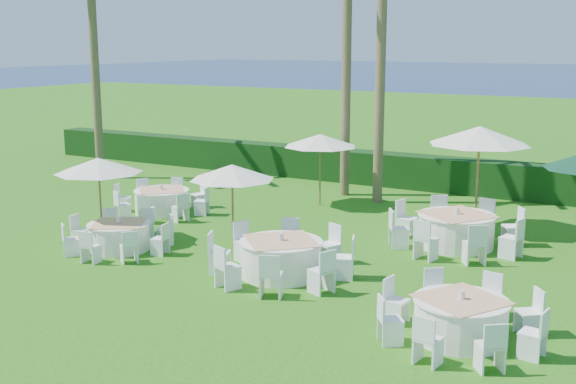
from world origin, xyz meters
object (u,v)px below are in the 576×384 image
banquet_table_d (162,201)px  umbrella_c (320,140)px  umbrella_a (98,165)px  banquet_table_a (119,236)px  umbrella_b (232,172)px  umbrella_d (480,136)px  banquet_table_c (461,318)px  banquet_table_b (281,257)px  banquet_table_f (456,229)px

banquet_table_d → umbrella_c: (3.77, 3.41, 1.73)m
banquet_table_d → umbrella_c: size_ratio=1.23×
banquet_table_d → umbrella_a: bearing=-78.4°
banquet_table_a → umbrella_b: size_ratio=1.26×
banquet_table_a → umbrella_d: bearing=40.9°
banquet_table_d → umbrella_a: umbrella_a is taller
banquet_table_c → banquet_table_d: (-10.84, 5.07, -0.00)m
banquet_table_d → umbrella_b: bearing=-29.0°
banquet_table_c → umbrella_a: bearing=170.4°
banquet_table_b → banquet_table_d: size_ratio=1.10×
umbrella_a → umbrella_d: (8.35, 6.08, 0.63)m
banquet_table_d → umbrella_d: umbrella_d is taller
banquet_table_a → banquet_table_f: size_ratio=0.80×
umbrella_b → umbrella_c: umbrella_c is taller
banquet_table_f → umbrella_d: 2.97m
banquet_table_b → banquet_table_c: size_ratio=1.08×
banquet_table_b → banquet_table_f: 5.11m
umbrella_a → umbrella_d: bearing=36.1°
umbrella_d → banquet_table_d: bearing=-163.2°
banquet_table_c → banquet_table_d: size_ratio=1.02×
banquet_table_c → umbrella_c: (-7.07, 8.49, 1.73)m
banquet_table_a → umbrella_b: umbrella_b is taller
umbrella_b → umbrella_d: bearing=45.9°
umbrella_b → banquet_table_d: bearing=151.0°
banquet_table_f → umbrella_a: 9.46m
umbrella_a → umbrella_b: bearing=16.8°
umbrella_a → banquet_table_d: bearing=101.6°
banquet_table_d → banquet_table_f: 9.09m
banquet_table_d → umbrella_d: size_ratio=1.00×
banquet_table_d → umbrella_c: bearing=42.2°
banquet_table_a → umbrella_a: bearing=159.0°
umbrella_a → umbrella_d: size_ratio=0.78×
banquet_table_b → banquet_table_c: (4.58, -1.55, -0.04)m
banquet_table_f → umbrella_c: 6.15m
banquet_table_a → umbrella_b: 3.35m
banquet_table_b → umbrella_d: umbrella_d is taller
banquet_table_d → banquet_table_b: bearing=-29.3°
banquet_table_a → banquet_table_c: size_ratio=0.93×
banquet_table_a → banquet_table_d: banquet_table_d is taller
umbrella_a → umbrella_b: 3.63m
banquet_table_f → umbrella_a: size_ratio=1.52×
umbrella_c → umbrella_d: umbrella_d is taller
umbrella_a → umbrella_c: (3.08, 6.77, 0.06)m
banquet_table_b → umbrella_d: 7.19m
banquet_table_d → umbrella_a: size_ratio=1.28×
banquet_table_b → umbrella_d: (2.77, 6.24, 2.25)m
banquet_table_b → umbrella_b: umbrella_b is taller
banquet_table_d → umbrella_c: umbrella_c is taller
banquet_table_d → umbrella_a: 3.81m
banquet_table_f → umbrella_d: (-0.02, 1.97, 2.23)m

